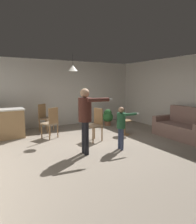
# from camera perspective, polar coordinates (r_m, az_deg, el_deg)

# --- Properties ---
(ground) EXTENTS (7.68, 7.68, 0.00)m
(ground) POSITION_cam_1_polar(r_m,az_deg,el_deg) (5.97, 1.21, -9.03)
(ground) COLOR gray
(wall_back) EXTENTS (6.40, 0.10, 2.70)m
(wall_back) POSITION_cam_1_polar(r_m,az_deg,el_deg) (8.63, -9.56, 5.27)
(wall_back) COLOR beige
(wall_back) RESTS_ON ground
(wall_right) EXTENTS (0.10, 6.40, 2.70)m
(wall_right) POSITION_cam_1_polar(r_m,az_deg,el_deg) (7.83, 21.99, 4.52)
(wall_right) COLOR beige
(wall_right) RESTS_ON ground
(couch_floral) EXTENTS (0.90, 1.82, 1.00)m
(couch_floral) POSITION_cam_1_polar(r_m,az_deg,el_deg) (7.10, 22.84, -4.13)
(couch_floral) COLOR #8C6B60
(couch_floral) RESTS_ON ground
(kitchen_counter) EXTENTS (1.26, 0.66, 0.95)m
(kitchen_counter) POSITION_cam_1_polar(r_m,az_deg,el_deg) (7.11, -25.13, -3.04)
(kitchen_counter) COLOR #99754C
(kitchen_counter) RESTS_ON ground
(side_table_by_couch) EXTENTS (0.44, 0.44, 0.52)m
(side_table_by_couch) POSITION_cam_1_polar(r_m,az_deg,el_deg) (6.98, 7.62, -3.80)
(side_table_by_couch) COLOR olive
(side_table_by_couch) RESTS_ON ground
(person_adult) EXTENTS (0.79, 0.52, 1.64)m
(person_adult) POSITION_cam_1_polar(r_m,az_deg,el_deg) (4.95, -3.55, -0.51)
(person_adult) COLOR black
(person_adult) RESTS_ON ground
(person_child) EXTENTS (0.59, 0.34, 1.15)m
(person_child) POSITION_cam_1_polar(r_m,az_deg,el_deg) (5.37, 6.65, -3.18)
(person_child) COLOR #384260
(person_child) RESTS_ON ground
(dining_chair_by_counter) EXTENTS (0.57, 0.57, 1.00)m
(dining_chair_by_counter) POSITION_cam_1_polar(r_m,az_deg,el_deg) (6.62, -13.16, -2.66)
(dining_chair_by_counter) COLOR olive
(dining_chair_by_counter) RESTS_ON ground
(dining_chair_near_wall) EXTENTS (0.59, 0.59, 1.00)m
(dining_chair_near_wall) POSITION_cam_1_polar(r_m,az_deg,el_deg) (7.72, -14.87, -1.21)
(dining_chair_near_wall) COLOR olive
(dining_chair_near_wall) RESTS_ON ground
(dining_chair_centre_back) EXTENTS (0.50, 0.50, 1.00)m
(dining_chair_centre_back) POSITION_cam_1_polar(r_m,az_deg,el_deg) (6.20, -0.71, -3.17)
(dining_chair_centre_back) COLOR olive
(dining_chair_centre_back) RESTS_ON ground
(potted_plant_corner) EXTENTS (0.45, 0.45, 0.69)m
(potted_plant_corner) POSITION_cam_1_polar(r_m,az_deg,el_deg) (8.47, 2.77, -1.30)
(potted_plant_corner) COLOR brown
(potted_plant_corner) RESTS_ON ground
(spare_remote_on_table) EXTENTS (0.11, 0.12, 0.04)m
(spare_remote_on_table) POSITION_cam_1_polar(r_m,az_deg,el_deg) (6.93, 7.29, -2.11)
(spare_remote_on_table) COLOR white
(spare_remote_on_table) RESTS_ON side_table_by_couch
(ceiling_light_pendant) EXTENTS (0.32, 0.32, 0.55)m
(ceiling_light_pendant) POSITION_cam_1_polar(r_m,az_deg,el_deg) (6.76, -7.11, 12.22)
(ceiling_light_pendant) COLOR silver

